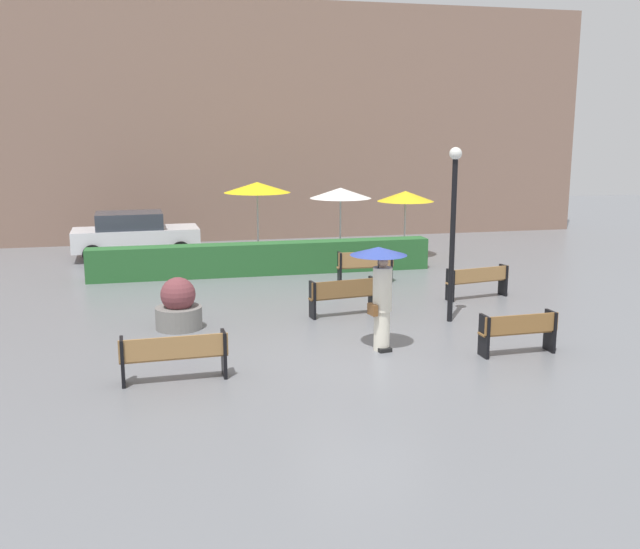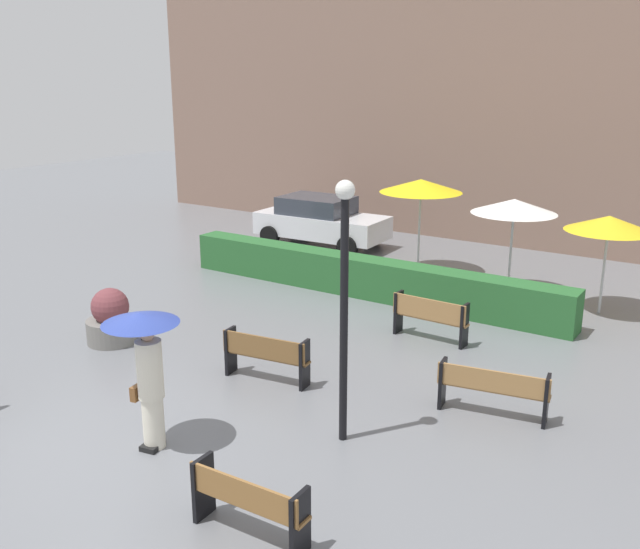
% 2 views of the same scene
% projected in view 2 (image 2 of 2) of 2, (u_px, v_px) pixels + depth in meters
% --- Properties ---
extents(ground_plane, '(60.00, 60.00, 0.00)m').
position_uv_depth(ground_plane, '(120.00, 445.00, 10.53)').
color(ground_plane, slate).
extents(bench_near_right, '(1.57, 0.42, 0.82)m').
position_uv_depth(bench_near_right, '(248.00, 501.00, 8.30)').
color(bench_near_right, olive).
rests_on(bench_near_right, ground).
extents(bench_far_right, '(1.80, 0.63, 0.83)m').
position_uv_depth(bench_far_right, '(493.00, 388.00, 11.27)').
color(bench_far_right, '#9E7242').
rests_on(bench_far_right, ground).
extents(bench_back_row, '(1.63, 0.36, 0.91)m').
position_uv_depth(bench_back_row, '(430.00, 315.00, 14.51)').
color(bench_back_row, '#9E7242').
rests_on(bench_back_row, ground).
extents(bench_mid_center, '(1.67, 0.55, 0.88)m').
position_uv_depth(bench_mid_center, '(266.00, 354.00, 12.57)').
color(bench_mid_center, brown).
rests_on(bench_mid_center, ground).
extents(pedestrian_with_umbrella, '(1.11, 1.11, 2.09)m').
position_uv_depth(pedestrian_with_umbrella, '(146.00, 357.00, 10.10)').
color(pedestrian_with_umbrella, silver).
rests_on(pedestrian_with_umbrella, ground).
extents(planter_pot, '(1.02, 1.02, 1.15)m').
position_uv_depth(planter_pot, '(111.00, 319.00, 14.42)').
color(planter_pot, slate).
rests_on(planter_pot, ground).
extents(lamp_post, '(0.28, 0.28, 3.95)m').
position_uv_depth(lamp_post, '(344.00, 287.00, 10.03)').
color(lamp_post, black).
rests_on(lamp_post, ground).
extents(patio_umbrella_yellow, '(2.23, 2.23, 2.62)m').
position_uv_depth(patio_umbrella_yellow, '(421.00, 186.00, 18.89)').
color(patio_umbrella_yellow, silver).
rests_on(patio_umbrella_yellow, ground).
extents(patio_umbrella_white, '(2.07, 2.07, 2.42)m').
position_uv_depth(patio_umbrella_white, '(514.00, 206.00, 17.08)').
color(patio_umbrella_white, silver).
rests_on(patio_umbrella_white, ground).
extents(patio_umbrella_yellow_far, '(1.93, 1.93, 2.28)m').
position_uv_depth(patio_umbrella_yellow_far, '(609.00, 224.00, 15.77)').
color(patio_umbrella_yellow_far, silver).
rests_on(patio_umbrella_yellow_far, ground).
extents(hedge_strip, '(10.36, 0.70, 0.96)m').
position_uv_depth(hedge_strip, '(365.00, 277.00, 17.47)').
color(hedge_strip, '#28602D').
rests_on(hedge_strip, ground).
extents(building_facade, '(28.00, 1.20, 9.23)m').
position_uv_depth(building_facade, '(507.00, 97.00, 22.07)').
color(building_facade, '#846656').
rests_on(building_facade, ground).
extents(parked_car, '(4.27, 2.11, 1.57)m').
position_uv_depth(parked_car, '(320.00, 220.00, 22.52)').
color(parked_car, silver).
rests_on(parked_car, ground).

